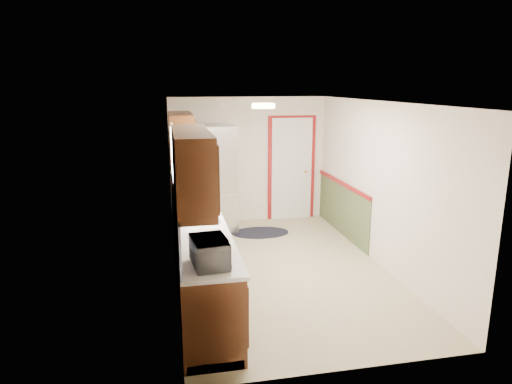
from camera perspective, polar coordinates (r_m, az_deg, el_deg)
name	(u,v)px	position (r m, az deg, el deg)	size (l,w,h in m)	color
room_shell	(281,189)	(6.43, 3.13, 0.43)	(3.20, 5.20, 2.52)	tan
kitchen_run	(195,227)	(6.06, -7.63, -4.30)	(0.63, 4.00, 2.20)	#3D1D0D
back_wall_trim	(302,177)	(8.84, 5.77, 1.91)	(1.12, 2.30, 2.08)	maroon
ceiling_fixture	(263,106)	(6.00, 0.93, 10.72)	(0.30, 0.30, 0.06)	#FFD88C
microwave	(210,249)	(4.40, -5.79, -7.11)	(0.48, 0.27, 0.33)	white
refrigerator	(211,179)	(8.29, -5.60, 1.68)	(0.89, 0.85, 1.93)	#B7B7BC
rug	(260,233)	(8.30, 0.55, -5.09)	(1.03, 0.67, 0.01)	black
cooktop	(192,195)	(7.19, -7.97, -0.33)	(0.51, 0.61, 0.02)	black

